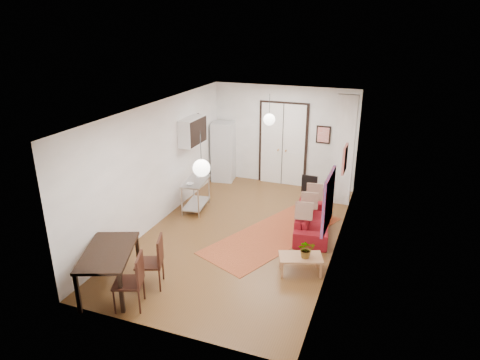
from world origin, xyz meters
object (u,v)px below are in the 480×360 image
(dining_table, at_px, (108,255))
(dining_chair_near, at_px, (152,256))
(sofa, at_px, (313,221))
(fridge, at_px, (223,152))
(black_side_chair, at_px, (311,186))
(coffee_table, at_px, (301,258))
(kitchen_counter, at_px, (196,192))
(dining_chair_far, at_px, (131,275))

(dining_table, xyz_separation_m, dining_chair_near, (0.60, 0.45, -0.14))
(sofa, bearing_deg, dining_chair_near, 134.32)
(fridge, xyz_separation_m, dining_table, (0.27, -5.99, -0.18))
(sofa, relative_size, fridge, 1.06)
(sofa, xyz_separation_m, dining_chair_near, (-2.37, -3.07, 0.30))
(dining_chair_near, bearing_deg, fridge, 167.45)
(sofa, xyz_separation_m, black_side_chair, (-0.36, 1.57, 0.24))
(coffee_table, height_order, kitchen_counter, kitchen_counter)
(dining_chair_near, bearing_deg, black_side_chair, 135.16)
(dining_chair_near, bearing_deg, kitchen_counter, 170.57)
(dining_chair_near, xyz_separation_m, black_side_chair, (2.01, 4.64, -0.05))
(kitchen_counter, distance_m, dining_chair_near, 3.33)
(coffee_table, relative_size, kitchen_counter, 0.85)
(kitchen_counter, distance_m, dining_table, 3.71)
(sofa, distance_m, kitchen_counter, 3.08)
(sofa, height_order, dining_chair_near, dining_chair_near)
(kitchen_counter, height_order, dining_chair_far, dining_chair_far)
(sofa, bearing_deg, black_side_chair, 5.06)
(kitchen_counter, bearing_deg, black_side_chair, 19.16)
(fridge, bearing_deg, dining_chair_far, -90.01)
(fridge, bearing_deg, dining_chair_near, -89.07)
(coffee_table, xyz_separation_m, black_side_chair, (-0.49, 3.36, 0.20))
(coffee_table, bearing_deg, dining_chair_far, -142.17)
(dining_chair_far, bearing_deg, fridge, 166.52)
(dining_table, distance_m, black_side_chair, 5.72)
(dining_chair_near, distance_m, dining_chair_far, 0.66)
(sofa, bearing_deg, coffee_table, 175.98)
(black_side_chair, bearing_deg, dining_chair_far, 71.22)
(kitchen_counter, distance_m, dining_chair_far, 3.98)
(sofa, relative_size, dining_table, 1.15)
(black_side_chair, bearing_deg, kitchen_counter, 29.11)
(coffee_table, xyz_separation_m, dining_chair_far, (-2.50, -1.94, 0.26))
(coffee_table, bearing_deg, dining_chair_near, -152.85)
(dining_chair_near, height_order, black_side_chair, dining_chair_near)
(sofa, height_order, kitchen_counter, kitchen_counter)
(sofa, bearing_deg, dining_table, 131.83)
(fridge, relative_size, black_side_chair, 2.00)
(dining_table, bearing_deg, kitchen_counter, 91.48)
(sofa, xyz_separation_m, kitchen_counter, (-3.07, 0.19, 0.21))
(coffee_table, bearing_deg, fridge, 128.30)
(kitchen_counter, xyz_separation_m, dining_table, (0.10, -3.71, 0.22))
(dining_table, height_order, dining_chair_far, dining_chair_far)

